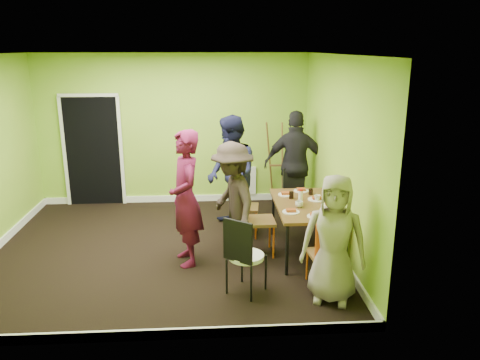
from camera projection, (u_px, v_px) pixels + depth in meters
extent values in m
plane|color=black|center=(166.00, 249.00, 6.94)|extent=(5.00, 5.00, 0.00)
cube|color=#82B62F|center=(173.00, 130.00, 8.72)|extent=(5.00, 0.04, 2.80)
cube|color=#82B62F|center=(138.00, 212.00, 4.40)|extent=(5.00, 0.04, 2.80)
cube|color=#82B62F|center=(337.00, 155.00, 6.71)|extent=(0.04, 4.50, 2.80)
cube|color=white|center=(157.00, 54.00, 6.17)|extent=(5.00, 4.50, 0.04)
cube|color=black|center=(93.00, 151.00, 8.70)|extent=(1.00, 0.05, 2.04)
cube|color=white|center=(243.00, 181.00, 9.04)|extent=(0.50, 0.04, 0.55)
cylinder|color=black|center=(287.00, 250.00, 6.07)|extent=(0.04, 0.04, 0.71)
cylinder|color=black|center=(346.00, 248.00, 6.12)|extent=(0.04, 0.04, 0.71)
cylinder|color=black|center=(273.00, 214.00, 7.40)|extent=(0.04, 0.04, 0.71)
cylinder|color=black|center=(322.00, 213.00, 7.44)|extent=(0.04, 0.04, 0.71)
cube|color=brown|center=(307.00, 205.00, 6.65)|extent=(0.90, 1.50, 0.04)
cylinder|color=#E25C15|center=(235.00, 217.00, 7.60)|extent=(0.03, 0.03, 0.46)
cylinder|color=#E25C15|center=(233.00, 225.00, 7.27)|extent=(0.03, 0.03, 0.46)
cylinder|color=#E25C15|center=(256.00, 218.00, 7.58)|extent=(0.03, 0.03, 0.46)
cylinder|color=#E25C15|center=(256.00, 225.00, 7.25)|extent=(0.03, 0.03, 0.46)
cube|color=brown|center=(245.00, 208.00, 7.36)|extent=(0.46, 0.46, 0.04)
cube|color=#E25C15|center=(233.00, 191.00, 7.30)|extent=(0.08, 0.39, 0.51)
cylinder|color=#E25C15|center=(245.00, 232.00, 6.92)|extent=(0.03, 0.03, 0.50)
cylinder|color=#E25C15|center=(247.00, 243.00, 6.56)|extent=(0.03, 0.03, 0.50)
cylinder|color=#E25C15|center=(270.00, 232.00, 6.95)|extent=(0.03, 0.03, 0.50)
cylinder|color=#E25C15|center=(274.00, 242.00, 6.59)|extent=(0.03, 0.03, 0.50)
cube|color=brown|center=(259.00, 221.00, 6.68)|extent=(0.45, 0.45, 0.04)
cube|color=#E25C15|center=(244.00, 201.00, 6.58)|extent=(0.04, 0.42, 0.56)
cylinder|color=#E25C15|center=(301.00, 207.00, 8.16)|extent=(0.02, 0.02, 0.40)
cylinder|color=#E25C15|center=(284.00, 208.00, 8.14)|extent=(0.02, 0.02, 0.40)
cylinder|color=#E25C15|center=(305.00, 213.00, 7.87)|extent=(0.02, 0.02, 0.40)
cylinder|color=#E25C15|center=(287.00, 214.00, 7.85)|extent=(0.02, 0.02, 0.40)
cube|color=brown|center=(295.00, 199.00, 7.95)|extent=(0.36, 0.36, 0.04)
cube|color=#E25C15|center=(294.00, 183.00, 8.04)|extent=(0.33, 0.03, 0.44)
cylinder|color=#E25C15|center=(315.00, 276.00, 5.69)|extent=(0.02, 0.02, 0.42)
cylinder|color=#E25C15|center=(340.00, 274.00, 5.74)|extent=(0.02, 0.02, 0.42)
cylinder|color=#E25C15|center=(307.00, 265.00, 5.99)|extent=(0.02, 0.02, 0.42)
cylinder|color=#E25C15|center=(331.00, 263.00, 6.04)|extent=(0.02, 0.02, 0.42)
cube|color=brown|center=(324.00, 254.00, 5.81)|extent=(0.41, 0.41, 0.04)
cube|color=#E25C15|center=(330.00, 241.00, 5.57)|extent=(0.36, 0.06, 0.47)
cylinder|color=black|center=(227.00, 276.00, 5.64)|extent=(0.03, 0.03, 0.46)
cylinder|color=black|center=(251.00, 284.00, 5.46)|extent=(0.03, 0.03, 0.46)
cylinder|color=black|center=(242.00, 265.00, 5.92)|extent=(0.03, 0.03, 0.46)
cylinder|color=black|center=(266.00, 272.00, 5.74)|extent=(0.03, 0.03, 0.46)
cylinder|color=white|center=(246.00, 256.00, 5.63)|extent=(0.43, 0.43, 0.05)
cube|color=black|center=(238.00, 241.00, 5.40)|extent=(0.33, 0.25, 0.51)
cylinder|color=brown|center=(270.00, 162.00, 8.84)|extent=(0.23, 0.37, 1.59)
cylinder|color=brown|center=(291.00, 162.00, 8.87)|extent=(0.23, 0.37, 1.59)
cylinder|color=brown|center=(282.00, 165.00, 8.63)|extent=(0.03, 0.36, 1.55)
cube|color=brown|center=(281.00, 165.00, 8.83)|extent=(0.43, 0.04, 0.04)
cylinder|color=white|center=(286.00, 195.00, 7.03)|extent=(0.23, 0.23, 0.01)
cylinder|color=white|center=(291.00, 212.00, 6.29)|extent=(0.23, 0.23, 0.01)
cylinder|color=white|center=(301.00, 191.00, 7.21)|extent=(0.23, 0.23, 0.01)
cylinder|color=white|center=(315.00, 216.00, 6.13)|extent=(0.22, 0.22, 0.01)
cylinder|color=white|center=(317.00, 199.00, 6.81)|extent=(0.26, 0.26, 0.01)
cylinder|color=white|center=(330.00, 206.00, 6.54)|extent=(0.25, 0.25, 0.01)
cylinder|color=white|center=(301.00, 197.00, 6.61)|extent=(0.06, 0.06, 0.19)
cylinder|color=blue|center=(330.00, 205.00, 6.29)|extent=(0.07, 0.07, 0.19)
cylinder|color=#E25C15|center=(302.00, 197.00, 6.82)|extent=(0.03, 0.03, 0.08)
cylinder|color=black|center=(291.00, 195.00, 6.85)|extent=(0.07, 0.07, 0.11)
cylinder|color=black|center=(311.00, 192.00, 7.04)|extent=(0.07, 0.07, 0.09)
cylinder|color=black|center=(327.00, 212.00, 6.17)|extent=(0.07, 0.07, 0.10)
imported|color=white|center=(299.00, 204.00, 6.49)|extent=(0.11, 0.11, 0.09)
imported|color=white|center=(317.00, 198.00, 6.76)|extent=(0.09, 0.09, 0.09)
imported|color=#560E2F|center=(186.00, 198.00, 6.29)|extent=(0.61, 0.77, 1.86)
imported|color=black|center=(232.00, 174.00, 7.45)|extent=(0.98, 1.10, 1.88)
imported|color=#2E241E|center=(233.00, 201.00, 6.53)|extent=(0.91, 1.21, 1.66)
imported|color=black|center=(296.00, 165.00, 8.08)|extent=(1.15, 0.60, 1.87)
imported|color=gray|center=(334.00, 239.00, 5.37)|extent=(0.86, 0.69, 1.53)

